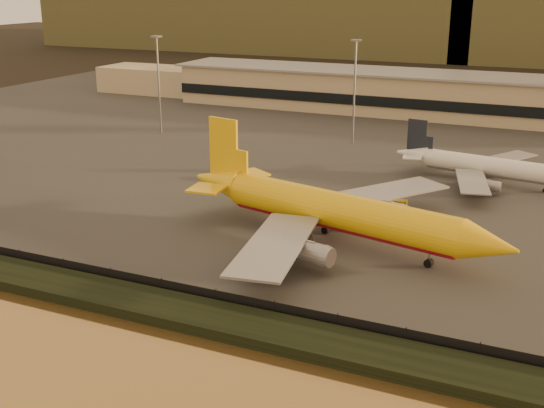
% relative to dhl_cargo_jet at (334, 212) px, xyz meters
% --- Properties ---
extents(ground, '(900.00, 900.00, 0.00)m').
position_rel_dhl_cargo_jet_xyz_m(ground, '(-8.16, -13.79, -5.27)').
color(ground, black).
rests_on(ground, ground).
extents(embankment, '(320.00, 7.00, 1.40)m').
position_rel_dhl_cargo_jet_xyz_m(embankment, '(-8.16, -30.79, -4.57)').
color(embankment, black).
rests_on(embankment, ground).
extents(tarmac, '(320.00, 220.00, 0.20)m').
position_rel_dhl_cargo_jet_xyz_m(tarmac, '(-8.16, 81.21, -5.17)').
color(tarmac, '#2D2D2D').
rests_on(tarmac, ground).
extents(perimeter_fence, '(300.00, 0.05, 2.20)m').
position_rel_dhl_cargo_jet_xyz_m(perimeter_fence, '(-8.16, -26.79, -3.97)').
color(perimeter_fence, black).
rests_on(perimeter_fence, tarmac).
extents(terminal_building, '(202.00, 25.00, 12.60)m').
position_rel_dhl_cargo_jet_xyz_m(terminal_building, '(-22.68, 111.76, 0.98)').
color(terminal_building, tan).
rests_on(terminal_building, tarmac).
extents(apron_light_masts, '(152.20, 12.20, 25.40)m').
position_rel_dhl_cargo_jet_xyz_m(apron_light_masts, '(6.84, 61.21, 10.43)').
color(apron_light_masts, slate).
rests_on(apron_light_masts, tarmac).
extents(dhl_cargo_jet, '(56.43, 54.30, 16.98)m').
position_rel_dhl_cargo_jet_xyz_m(dhl_cargo_jet, '(0.00, 0.00, 0.00)').
color(dhl_cargo_jet, yellow).
rests_on(dhl_cargo_jet, tarmac).
extents(white_narrowbody_jet, '(39.36, 38.01, 11.32)m').
position_rel_dhl_cargo_jet_xyz_m(white_narrowbody_jet, '(17.54, 43.50, -1.69)').
color(white_narrowbody_jet, white).
rests_on(white_narrowbody_jet, tarmac).
extents(gse_vehicle_yellow, '(3.85, 2.02, 1.66)m').
position_rel_dhl_cargo_jet_xyz_m(gse_vehicle_yellow, '(4.83, 20.20, -4.24)').
color(gse_vehicle_yellow, yellow).
rests_on(gse_vehicle_yellow, tarmac).
extents(gse_vehicle_white, '(3.94, 2.29, 1.67)m').
position_rel_dhl_cargo_jet_xyz_m(gse_vehicle_white, '(-30.20, 25.16, -4.24)').
color(gse_vehicle_white, white).
rests_on(gse_vehicle_white, tarmac).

